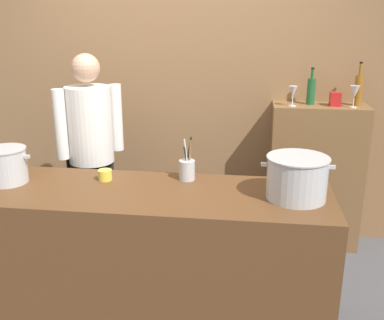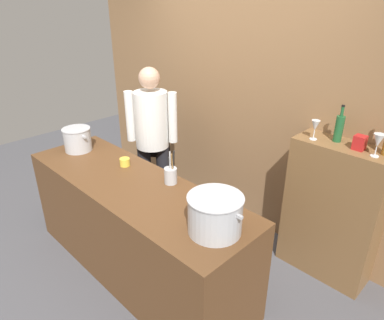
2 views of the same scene
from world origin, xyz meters
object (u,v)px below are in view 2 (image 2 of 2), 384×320
chef (152,135)px  wine_bottle_green (339,128)px  stockpot_small (77,139)px  wine_glass_tall (315,126)px  utensil_crock (171,175)px  spice_tin_red (360,143)px  stockpot_large (215,214)px  butter_jar (125,162)px  wine_glass_wide (378,141)px

chef → wine_bottle_green: size_ratio=5.62×
stockpot_small → wine_glass_tall: bearing=30.5°
utensil_crock → spice_tin_red: 1.46m
wine_bottle_green → stockpot_small: bearing=-149.4°
stockpot_large → spice_tin_red: 1.26m
wine_glass_tall → stockpot_large: bearing=-92.5°
butter_jar → wine_glass_tall: wine_glass_tall is taller
utensil_crock → spice_tin_red: (1.06, 0.95, 0.31)m
stockpot_small → wine_glass_tall: (1.86, 1.09, 0.33)m
wine_glass_tall → chef: bearing=-164.6°
chef → wine_glass_wide: 2.09m
chef → stockpot_small: bearing=25.2°
wine_bottle_green → spice_tin_red: (0.19, -0.04, -0.06)m
chef → butter_jar: (0.29, -0.55, -0.03)m
chef → spice_tin_red: size_ratio=15.17×
wine_glass_wide → wine_glass_tall: wine_glass_wide is taller
butter_jar → spice_tin_red: size_ratio=0.82×
wine_bottle_green → wine_glass_tall: 0.18m
wine_bottle_green → wine_glass_wide: bearing=-15.8°
spice_tin_red → chef: bearing=-165.8°
chef → wine_glass_tall: (1.54, 0.42, 0.38)m
butter_jar → chef: bearing=117.6°
stockpot_large → utensil_crock: (-0.67, 0.22, -0.05)m
chef → stockpot_large: size_ratio=3.97×
stockpot_large → utensil_crock: bearing=161.7°
utensil_crock → spice_tin_red: spice_tin_red is taller
stockpot_small → utensil_crock: utensil_crock is taller
butter_jar → wine_glass_tall: bearing=37.9°
wine_glass_wide → stockpot_large: bearing=-114.8°
wine_bottle_green → wine_glass_wide: wine_bottle_green is taller
stockpot_small → wine_glass_wide: 2.59m
stockpot_large → butter_jar: bearing=173.1°
butter_jar → wine_bottle_green: (1.40, 1.07, 0.41)m
butter_jar → spice_tin_red: spice_tin_red is taller
stockpot_small → wine_glass_wide: size_ratio=1.92×
wine_glass_tall → wine_glass_wide: bearing=0.7°
stockpot_large → wine_glass_tall: size_ratio=2.61×
wine_glass_wide → spice_tin_red: size_ratio=1.57×
spice_tin_red → wine_glass_wide: bearing=-18.9°
chef → stockpot_large: bearing=115.7°
stockpot_small → utensil_crock: size_ratio=1.16×
stockpot_large → butter_jar: (-1.20, 0.15, -0.09)m
wine_bottle_green → wine_glass_wide: 0.33m
stockpot_large → stockpot_small: bearing=179.1°
chef → butter_jar: 0.62m
chef → stockpot_large: (1.49, -0.70, 0.06)m
stockpot_large → utensil_crock: utensil_crock is taller
wine_glass_wide → wine_bottle_green: bearing=164.2°
stockpot_small → butter_jar: (0.61, 0.12, -0.08)m
butter_jar → wine_glass_tall: (1.25, 0.97, 0.41)m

